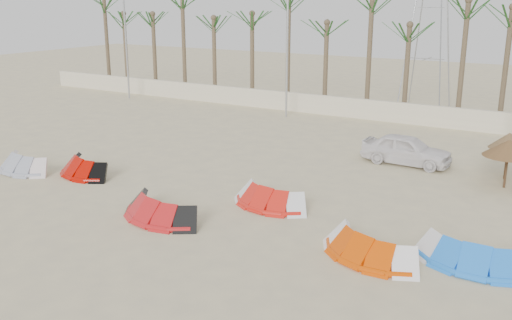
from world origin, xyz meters
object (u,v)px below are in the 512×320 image
Objects in this scene: kite_grey at (27,162)px; car at (406,150)px; kite_red_left at (88,165)px; kite_red_right at (273,195)px; parasol_mid at (509,148)px; kite_red_mid at (165,206)px; kite_blue at (480,251)px; parasol_left at (509,141)px; kite_orange at (372,243)px.

kite_grey is 0.75× the size of car.
kite_red_left and kite_red_right have the same top height.
kite_red_right is 8.57m from car.
parasol_mid is 0.49× the size of car.
kite_red_mid is (9.17, -1.29, 0.00)m from kite_grey.
parasol_left is (-0.61, 9.28, 1.31)m from kite_blue.
parasol_left reaches higher than kite_grey.
kite_red_right is 0.90× the size of kite_orange.
kite_grey is 12.06m from kite_red_right.
parasol_mid reaches higher than kite_orange.
parasol_mid is (16.43, 7.58, 1.30)m from kite_red_left.
parasol_left is (2.37, 10.41, 1.31)m from kite_orange.
parasol_mid reaches higher than car.
kite_grey is 21.14m from parasol_mid.
car reaches higher than kite_orange.
kite_grey is at bearing -152.63° from parasol_left.
kite_red_mid is 4.15m from kite_red_right.
kite_orange is at bearing -105.54° from parasol_mid.
car is (-2.05, 10.45, 0.30)m from kite_orange.
kite_blue is (19.70, 0.60, 0.00)m from kite_grey.
parasol_left is 1.29m from parasol_mid.
parasol_left reaches higher than kite_blue.
kite_red_right and kite_blue have the same top height.
car is at bearing 34.07° from kite_grey.
parasol_mid is (-0.44, 8.00, 1.30)m from kite_blue.
kite_blue is at bearing 1.76° from kite_grey.
kite_red_left is at bearing -175.05° from kite_red_right.
car is (11.84, 8.90, 0.30)m from kite_red_left.
car reaches higher than kite_red_mid.
kite_red_right is at bearing 48.42° from kite_red_mid.
kite_red_left is at bearing 178.57° from kite_blue.
kite_orange is 10.76m from parasol_left.
parasol_left is (19.10, 9.89, 1.32)m from kite_grey.
parasol_left reaches higher than parasol_mid.
kite_red_right is 5.34m from kite_orange.
kite_red_right is at bearing 171.15° from kite_blue.
kite_orange is at bearing -6.36° from kite_red_left.
kite_red_right is at bearing 4.95° from kite_red_left.
kite_red_mid is 1.81× the size of parasol_mid.
kite_orange is 9.56m from parasol_mid.
car is (-4.59, 1.32, -1.00)m from parasol_mid.
kite_grey is at bearing 178.21° from kite_orange.
kite_grey is 19.71m from kite_blue.
kite_orange is (13.89, -1.55, 0.00)m from kite_red_left.
kite_red_mid is at bearing -131.61° from parasol_left.
kite_grey is 9.26m from kite_red_mid.
kite_red_left is at bearing 128.60° from car.
kite_red_left is at bearing 19.90° from kite_grey.
kite_red_mid is 1.11× the size of kite_red_right.
kite_blue is 1.76× the size of parasol_left.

